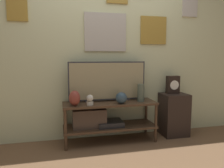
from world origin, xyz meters
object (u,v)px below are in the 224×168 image
Objects in this scene: vase_tall_ceramic at (141,93)px; decorative_bust at (90,100)px; television at (107,81)px; vase_urn_stoneware at (75,98)px; vase_round_glass at (121,98)px; mantel_clock at (173,85)px.

decorative_bust is at bearing -175.36° from vase_tall_ceramic.
television is 8.05× the size of decorative_bust.
vase_urn_stoneware is 1.46× the size of decorative_bust.
vase_tall_ceramic is at bearing 4.64° from decorative_bust.
television is at bearing 34.93° from decorative_bust.
television is at bearing 22.04° from vase_urn_stoneware.
television is 4.41× the size of vase_tall_ceramic.
decorative_bust is at bearing -145.07° from television.
vase_round_glass is at bearing -0.49° from decorative_bust.
television is 0.51m from vase_tall_ceramic.
mantel_clock reaches higher than decorative_bust.
vase_urn_stoneware is 0.95m from vase_tall_ceramic.
television reaches higher than vase_round_glass.
mantel_clock reaches higher than vase_urn_stoneware.
mantel_clock is at bearing -0.74° from television.
vase_urn_stoneware is 1.54m from mantel_clock.
vase_tall_ceramic reaches higher than decorative_bust.
vase_tall_ceramic is 0.75m from decorative_bust.
vase_tall_ceramic is at bearing -16.77° from television.
television is 0.56m from vase_urn_stoneware.
vase_round_glass is 0.92m from mantel_clock.
mantel_clock reaches higher than vase_tall_ceramic.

